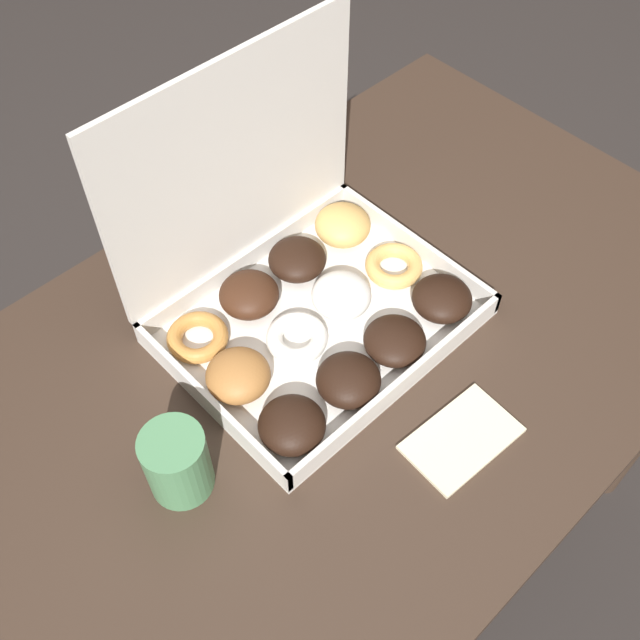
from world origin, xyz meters
name	(u,v)px	position (x,y,z in m)	size (l,w,h in m)	color
ground_plane	(320,556)	(0.00, 0.00, 0.00)	(8.00, 8.00, 0.00)	#2D2826
dining_table	(320,400)	(0.00, 0.00, 0.65)	(1.27, 0.74, 0.76)	#38281E
donut_box	(307,292)	(0.04, 0.07, 0.81)	(0.40, 0.32, 0.35)	silver
coffee_mug	(177,462)	(-0.24, -0.01, 0.81)	(0.08, 0.08, 0.10)	#4C8456
paper_napkin	(462,438)	(0.04, -0.21, 0.76)	(0.15, 0.10, 0.01)	beige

